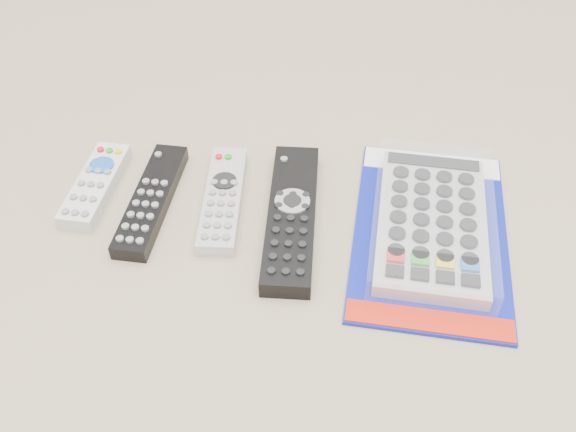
{
  "coord_description": "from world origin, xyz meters",
  "views": [
    {
      "loc": [
        0.04,
        -0.53,
        0.55
      ],
      "look_at": [
        0.02,
        -0.0,
        0.01
      ],
      "focal_mm": 40.0,
      "sensor_mm": 36.0,
      "label": 1
    }
  ],
  "objects_px": {
    "remote_slim_black": "(151,200)",
    "remote_large_black": "(292,216)",
    "remote_small_grey": "(96,185)",
    "jumbo_remote_packaged": "(432,221)",
    "remote_silver_dvd": "(223,199)"
  },
  "relations": [
    {
      "from": "jumbo_remote_packaged",
      "to": "remote_small_grey",
      "type": "bearing_deg",
      "value": 179.63
    },
    {
      "from": "remote_slim_black",
      "to": "remote_large_black",
      "type": "xyz_separation_m",
      "value": [
        0.17,
        -0.02,
        0.0
      ]
    },
    {
      "from": "remote_large_black",
      "to": "remote_small_grey",
      "type": "bearing_deg",
      "value": 170.96
    },
    {
      "from": "remote_slim_black",
      "to": "remote_silver_dvd",
      "type": "height_order",
      "value": "remote_slim_black"
    },
    {
      "from": "remote_small_grey",
      "to": "jumbo_remote_packaged",
      "type": "distance_m",
      "value": 0.41
    },
    {
      "from": "remote_slim_black",
      "to": "jumbo_remote_packaged",
      "type": "distance_m",
      "value": 0.34
    },
    {
      "from": "remote_small_grey",
      "to": "remote_slim_black",
      "type": "xyz_separation_m",
      "value": [
        0.07,
        -0.02,
        -0.0
      ]
    },
    {
      "from": "remote_silver_dvd",
      "to": "jumbo_remote_packaged",
      "type": "bearing_deg",
      "value": -8.43
    },
    {
      "from": "remote_silver_dvd",
      "to": "remote_small_grey",
      "type": "bearing_deg",
      "value": 173.65
    },
    {
      "from": "remote_small_grey",
      "to": "jumbo_remote_packaged",
      "type": "xyz_separation_m",
      "value": [
        0.41,
        -0.05,
        0.01
      ]
    },
    {
      "from": "remote_large_black",
      "to": "remote_slim_black",
      "type": "bearing_deg",
      "value": 173.92
    },
    {
      "from": "remote_silver_dvd",
      "to": "remote_large_black",
      "type": "bearing_deg",
      "value": -18.88
    },
    {
      "from": "remote_slim_black",
      "to": "remote_large_black",
      "type": "relative_size",
      "value": 0.82
    },
    {
      "from": "jumbo_remote_packaged",
      "to": "remote_slim_black",
      "type": "bearing_deg",
      "value": -178.11
    },
    {
      "from": "remote_silver_dvd",
      "to": "remote_large_black",
      "type": "relative_size",
      "value": 0.76
    }
  ]
}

